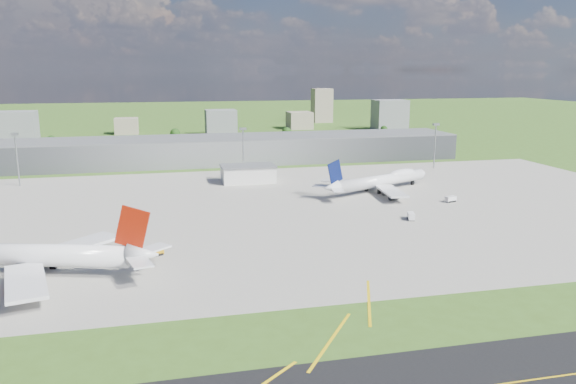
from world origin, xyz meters
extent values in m
plane|color=#395A1C|center=(0.00, 150.00, 0.00)|extent=(1400.00, 1400.00, 0.00)
cube|color=gray|center=(10.00, 40.00, 0.04)|extent=(360.00, 190.00, 0.08)
cube|color=slate|center=(0.00, 165.00, 7.50)|extent=(300.00, 42.00, 15.00)
cube|color=silver|center=(10.00, 100.00, 4.00)|extent=(26.00, 16.00, 8.00)
cylinder|color=gray|center=(-100.00, 115.00, 12.50)|extent=(0.70, 0.70, 25.00)
cube|color=gray|center=(-100.00, 115.00, 25.30)|extent=(3.50, 2.00, 1.20)
cylinder|color=gray|center=(10.00, 115.00, 12.50)|extent=(0.70, 0.70, 25.00)
cube|color=gray|center=(10.00, 115.00, 25.30)|extent=(3.50, 2.00, 1.20)
cylinder|color=gray|center=(120.00, 115.00, 12.50)|extent=(0.70, 0.70, 25.00)
cube|color=gray|center=(120.00, 115.00, 25.30)|extent=(3.50, 2.00, 1.20)
cylinder|color=silver|center=(-71.24, -15.59, 5.68)|extent=(59.11, 23.11, 6.19)
cone|color=silver|center=(-38.61, -25.37, 6.50)|extent=(9.69, 8.30, 6.19)
cube|color=#9F0812|center=(-73.21, -15.00, 3.76)|extent=(47.74, 16.52, 1.34)
cube|color=silver|center=(-67.06, -32.20, 3.82)|extent=(15.22, 28.25, 0.93)
cube|color=silver|center=(-58.61, -4.02, 3.82)|extent=(25.89, 25.16, 0.93)
cube|color=#9B1908|center=(-41.09, -24.63, 13.93)|extent=(10.00, 3.45, 12.47)
cylinder|color=#38383D|center=(-68.35, -27.77, 1.86)|extent=(6.38, 4.79, 3.30)
cylinder|color=#38383D|center=(-62.13, -7.01, 1.86)|extent=(6.38, 4.79, 3.30)
cube|color=black|center=(-66.64, -21.82, 1.29)|extent=(1.94, 1.66, 2.58)
cube|color=black|center=(-63.97, -12.92, 1.29)|extent=(1.94, 1.66, 2.58)
cylinder|color=silver|center=(67.03, 64.69, 4.91)|extent=(52.66, 28.02, 5.54)
cone|color=silver|center=(94.24, 77.11, 4.91)|extent=(6.36, 6.89, 5.54)
cone|color=silver|center=(38.60, 51.71, 5.63)|extent=(8.80, 8.00, 5.54)
cube|color=navy|center=(68.65, 65.43, 3.19)|extent=(42.24, 20.91, 1.16)
ellipsoid|color=silver|center=(80.13, 70.67, 6.57)|extent=(18.42, 12.39, 4.98)
cube|color=silver|center=(54.11, 73.69, 3.30)|extent=(24.95, 21.00, 0.80)
cube|color=silver|center=(65.37, 49.03, 3.30)|extent=(10.37, 25.57, 0.80)
cube|color=#08113D|center=(40.63, 52.64, 12.14)|extent=(8.28, 4.10, 10.79)
cylinder|color=#38383D|center=(59.47, 70.07, 1.61)|extent=(5.65, 4.64, 2.86)
cylinder|color=#38383D|center=(51.08, 76.06, 1.61)|extent=(5.65, 4.64, 2.86)
cylinder|color=#38383D|center=(66.15, 55.45, 1.61)|extent=(5.65, 4.64, 2.86)
cylinder|color=#38383D|center=(65.16, 45.19, 1.61)|extent=(5.65, 4.64, 2.86)
cube|color=black|center=(60.49, 66.12, 1.12)|extent=(1.74, 1.57, 2.23)
cube|color=black|center=(63.82, 58.81, 1.12)|extent=(1.74, 1.57, 2.23)
cube|color=black|center=(87.34, 73.96, 1.12)|extent=(1.74, 1.57, 2.23)
cube|color=#BE860B|center=(-35.19, -7.50, 1.18)|extent=(4.29, 3.46, 1.50)
cube|color=black|center=(-35.19, -7.50, 0.43)|extent=(3.82, 3.34, 0.70)
cube|color=white|center=(58.25, 13.61, 1.58)|extent=(3.71, 5.65, 2.29)
cube|color=black|center=(58.25, 13.61, 0.43)|extent=(3.59, 4.94, 0.70)
cube|color=silver|center=(87.33, 36.57, 1.51)|extent=(5.30, 3.53, 2.16)
cube|color=black|center=(87.33, 36.57, 0.43)|extent=(4.63, 3.44, 0.70)
cube|color=slate|center=(-140.00, 300.00, 12.00)|extent=(28.00, 22.00, 24.00)
cube|color=gray|center=(-60.00, 340.00, 7.00)|extent=(20.00, 18.00, 14.00)
cube|color=slate|center=(20.00, 310.00, 11.00)|extent=(26.00, 20.00, 22.00)
cube|color=gray|center=(100.00, 350.00, 8.00)|extent=(22.00, 24.00, 16.00)
cube|color=slate|center=(180.00, 320.00, 14.00)|extent=(30.00, 22.00, 28.00)
cube|color=gray|center=(140.00, 410.00, 18.00)|extent=(20.00, 18.00, 36.00)
cylinder|color=#382314|center=(-110.00, 265.00, 1.50)|extent=(0.70, 0.70, 3.00)
sphere|color=black|center=(-110.00, 265.00, 4.88)|extent=(6.75, 6.75, 6.75)
cylinder|color=#382314|center=(-20.00, 280.00, 1.80)|extent=(0.70, 0.70, 3.60)
sphere|color=black|center=(-20.00, 280.00, 5.85)|extent=(8.10, 8.10, 8.10)
cylinder|color=#382314|center=(70.00, 275.00, 1.70)|extent=(0.70, 0.70, 3.40)
sphere|color=black|center=(70.00, 275.00, 5.53)|extent=(7.65, 7.65, 7.65)
cylinder|color=#382314|center=(160.00, 285.00, 1.40)|extent=(0.70, 0.70, 2.80)
sphere|color=black|center=(160.00, 285.00, 4.55)|extent=(6.30, 6.30, 6.30)
camera|label=1|loc=(-33.10, -175.03, 55.26)|focal=35.00mm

